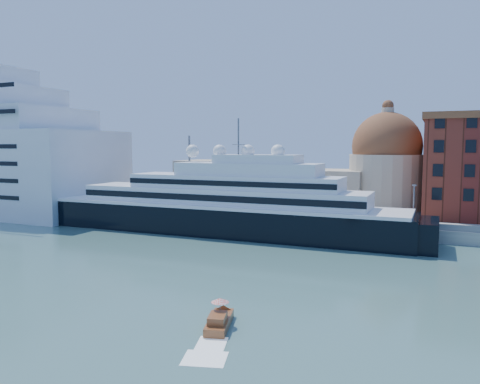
% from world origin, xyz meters
% --- Properties ---
extents(ground, '(400.00, 400.00, 0.00)m').
position_xyz_m(ground, '(0.00, 0.00, 0.00)').
color(ground, '#3C6866').
rests_on(ground, ground).
extents(quay, '(180.00, 10.00, 2.50)m').
position_xyz_m(quay, '(0.00, 34.00, 1.25)').
color(quay, gray).
rests_on(quay, ground).
extents(land, '(260.00, 72.00, 2.00)m').
position_xyz_m(land, '(0.00, 75.00, 1.00)').
color(land, slate).
rests_on(land, ground).
extents(quay_fence, '(180.00, 0.10, 1.20)m').
position_xyz_m(quay_fence, '(0.00, 29.50, 3.10)').
color(quay_fence, slate).
rests_on(quay_fence, quay).
extents(superyacht, '(92.26, 12.79, 27.57)m').
position_xyz_m(superyacht, '(-11.91, 23.00, 4.76)').
color(superyacht, black).
rests_on(superyacht, ground).
extents(service_barge, '(11.30, 5.48, 2.44)m').
position_xyz_m(service_barge, '(-56.03, 19.25, 0.70)').
color(service_barge, white).
rests_on(service_barge, ground).
extents(water_taxi, '(3.62, 6.45, 2.91)m').
position_xyz_m(water_taxi, '(14.71, -23.14, 0.70)').
color(water_taxi, brown).
rests_on(water_taxi, ground).
extents(church, '(66.00, 18.00, 25.50)m').
position_xyz_m(church, '(6.39, 57.72, 10.91)').
color(church, beige).
rests_on(church, land).
extents(lamp_posts, '(120.80, 2.40, 18.00)m').
position_xyz_m(lamp_posts, '(-12.67, 32.27, 9.84)').
color(lamp_posts, slate).
rests_on(lamp_posts, quay).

